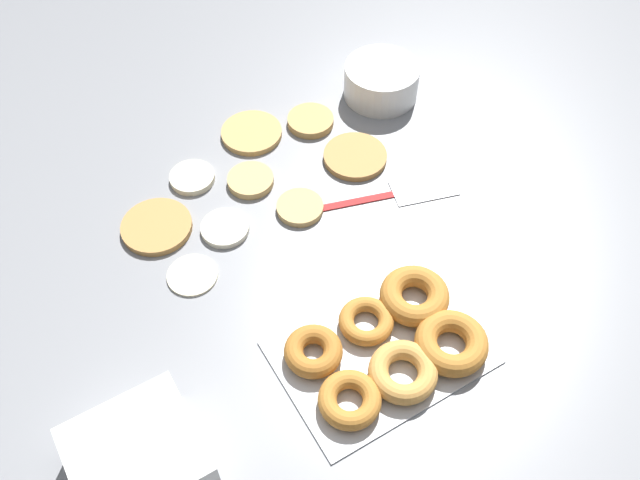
# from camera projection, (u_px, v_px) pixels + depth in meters

# --- Properties ---
(ground_plane) EXTENTS (3.00, 3.00, 0.00)m
(ground_plane) POSITION_uv_depth(u_px,v_px,m) (305.00, 221.00, 1.15)
(ground_plane) COLOR gray
(pancake_0) EXTENTS (0.08, 0.08, 0.01)m
(pancake_0) POSITION_uv_depth(u_px,v_px,m) (300.00, 207.00, 1.16)
(pancake_0) COLOR tan
(pancake_0) RESTS_ON ground_plane
(pancake_1) EXTENTS (0.11, 0.11, 0.01)m
(pancake_1) POSITION_uv_depth(u_px,v_px,m) (252.00, 133.00, 1.28)
(pancake_1) COLOR tan
(pancake_1) RESTS_ON ground_plane
(pancake_2) EXTENTS (0.12, 0.12, 0.01)m
(pancake_2) POSITION_uv_depth(u_px,v_px,m) (157.00, 227.00, 1.14)
(pancake_2) COLOR #B27F42
(pancake_2) RESTS_ON ground_plane
(pancake_3) EXTENTS (0.08, 0.08, 0.01)m
(pancake_3) POSITION_uv_depth(u_px,v_px,m) (192.00, 177.00, 1.21)
(pancake_3) COLOR beige
(pancake_3) RESTS_ON ground_plane
(pancake_4) EXTENTS (0.12, 0.12, 0.01)m
(pancake_4) POSITION_uv_depth(u_px,v_px,m) (355.00, 156.00, 1.24)
(pancake_4) COLOR #B27F42
(pancake_4) RESTS_ON ground_plane
(pancake_5) EXTENTS (0.08, 0.08, 0.01)m
(pancake_5) POSITION_uv_depth(u_px,v_px,m) (251.00, 180.00, 1.20)
(pancake_5) COLOR tan
(pancake_5) RESTS_ON ground_plane
(pancake_6) EXTENTS (0.08, 0.08, 0.01)m
(pancake_6) POSITION_uv_depth(u_px,v_px,m) (225.00, 228.00, 1.14)
(pancake_6) COLOR silver
(pancake_6) RESTS_ON ground_plane
(pancake_7) EXTENTS (0.08, 0.08, 0.01)m
(pancake_7) POSITION_uv_depth(u_px,v_px,m) (192.00, 274.00, 1.08)
(pancake_7) COLOR beige
(pancake_7) RESTS_ON ground_plane
(pancake_8) EXTENTS (0.09, 0.09, 0.01)m
(pancake_8) POSITION_uv_depth(u_px,v_px,m) (311.00, 121.00, 1.29)
(pancake_8) COLOR tan
(pancake_8) RESTS_ON ground_plane
(donut_tray) EXTENTS (0.30, 0.21, 0.04)m
(donut_tray) POSITION_uv_depth(u_px,v_px,m) (393.00, 344.00, 0.99)
(donut_tray) COLOR silver
(donut_tray) RESTS_ON ground_plane
(batter_bowl) EXTENTS (0.15, 0.15, 0.07)m
(batter_bowl) POSITION_uv_depth(u_px,v_px,m) (381.00, 81.00, 1.33)
(batter_bowl) COLOR white
(batter_bowl) RESTS_ON ground_plane
(container_stack) EXTENTS (0.16, 0.15, 0.08)m
(container_stack) POSITION_uv_depth(u_px,v_px,m) (139.00, 460.00, 0.86)
(container_stack) COLOR white
(container_stack) RESTS_ON ground_plane
(spatula) EXTENTS (0.25, 0.10, 0.01)m
(spatula) POSITION_uv_depth(u_px,v_px,m) (409.00, 191.00, 1.19)
(spatula) COLOR maroon
(spatula) RESTS_ON ground_plane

